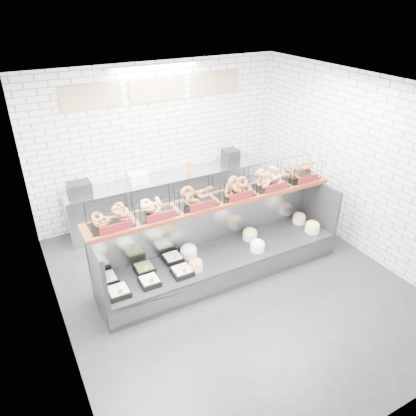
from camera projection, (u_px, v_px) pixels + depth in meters
ground at (231, 283)px, 6.43m from camera, size 5.50×5.50×0.00m
room_shell at (214, 149)px, 5.91m from camera, size 5.02×5.51×3.01m
display_case at (220, 255)px, 6.53m from camera, size 4.00×0.90×1.20m
bagel_shelf at (216, 192)px, 6.16m from camera, size 4.10×0.50×0.40m
prep_counter at (168, 196)px, 8.08m from camera, size 4.00×0.60×1.20m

